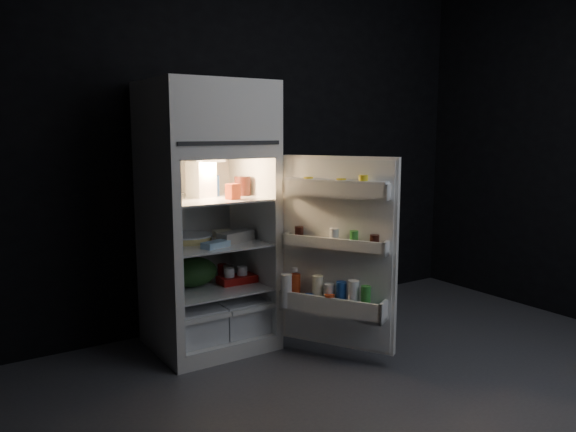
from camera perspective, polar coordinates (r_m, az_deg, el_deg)
floor at (r=3.38m, az=12.46°, el=-17.24°), size 4.00×3.40×0.00m
wall_back at (r=4.39m, az=-3.10°, el=7.16°), size 4.00×0.00×2.70m
refrigerator at (r=3.80m, az=-8.36°, el=0.88°), size 0.76×0.71×1.78m
fridge_door at (r=3.55m, az=4.87°, el=-4.06°), size 0.53×0.72×1.22m
milk_jug at (r=3.77m, az=-8.82°, el=3.72°), size 0.18×0.18×0.24m
mayo_jar at (r=3.83m, az=-7.75°, el=3.07°), size 0.11×0.11×0.14m
jam_jar at (r=3.85m, az=-4.64°, el=3.07°), size 0.14×0.14×0.13m
amber_bottle at (r=3.70m, az=-12.47°, el=3.37°), size 0.09×0.09×0.22m
small_carton at (r=3.64m, az=-5.62°, el=2.50°), size 0.10×0.08×0.10m
egg_carton at (r=3.78m, az=-5.31°, el=-2.09°), size 0.29×0.18×0.07m
pie at (r=3.82m, az=-9.99°, el=-2.31°), size 0.39×0.39×0.04m
flat_package at (r=3.61m, az=-7.36°, el=-2.89°), size 0.20×0.14×0.04m
wrapped_pkg at (r=3.95m, az=-6.65°, el=-1.79°), size 0.14×0.12×0.05m
produce_bag at (r=3.84m, az=-9.67°, el=-5.63°), size 0.41×0.37×0.20m
yogurt_tray at (r=3.90m, az=-5.18°, el=-6.41°), size 0.26×0.14×0.05m
small_can_red at (r=4.07m, az=-6.71°, el=-5.50°), size 0.06×0.06×0.09m
small_can_silver at (r=4.04m, az=-6.06°, el=-5.61°), size 0.10×0.10×0.09m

